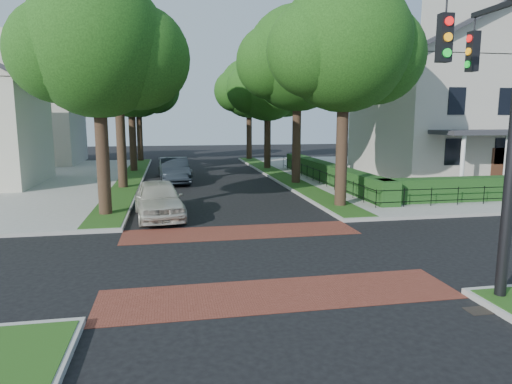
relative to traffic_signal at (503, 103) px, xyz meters
The scene contains 23 objects.
ground 8.09m from the traffic_signal, 137.91° to the left, with size 120.00×120.00×0.00m, color black.
sidewalk_ne 27.99m from the traffic_signal, 58.03° to the left, with size 30.00×30.00×0.15m, color gray.
crosswalk_far 10.20m from the traffic_signal, 122.69° to the left, with size 9.00×2.20×0.01m, color maroon.
crosswalk_near 6.89m from the traffic_signal, 166.05° to the left, with size 9.00×2.20×0.01m, color maroon.
storm_drain 4.77m from the traffic_signal, 135.00° to the right, with size 0.65×0.45×0.01m, color black.
grass_strip_ne 23.95m from the traffic_signal, 88.75° to the left, with size 1.60×29.80×0.02m, color #274915.
grass_strip_nw 26.06m from the traffic_signal, 113.63° to the left, with size 1.60×29.80×0.02m, color #274915.
tree_right_near 12.03m from the traffic_signal, 86.47° to the left, with size 7.75×6.67×10.66m.
tree_right_mid 19.95m from the traffic_signal, 87.89° to the left, with size 8.25×7.09×11.22m.
tree_right_far 28.73m from the traffic_signal, 88.57° to the left, with size 7.25×6.23×9.74m.
tree_right_back 37.74m from the traffic_signal, 88.91° to the left, with size 7.50×6.45×10.20m.
tree_left_near 15.74m from the traffic_signal, 131.45° to the left, with size 7.50×6.45×10.20m.
tree_left_mid 22.48m from the traffic_signal, 117.60° to the left, with size 8.00×6.88×11.48m.
tree_left_far 30.52m from the traffic_signal, 109.77° to the left, with size 7.00×6.02×9.86m.
tree_left_back 39.12m from the traffic_signal, 105.27° to the left, with size 7.75×6.66×10.44m.
hedge_main_road 20.01m from the traffic_signal, 81.75° to the left, with size 1.00×18.00×1.20m, color #174116.
fence_main_road 19.95m from the traffic_signal, 84.08° to the left, with size 0.06×18.00×0.90m, color black, non-canonical shape.
house_victorian 23.96m from the traffic_signal, 58.17° to the left, with size 13.00×13.05×12.48m.
house_left_far 41.72m from the traffic_signal, 119.24° to the left, with size 10.00×9.00×10.14m.
traffic_signal is the anchor object (origin of this frame).
parked_car_front 14.07m from the traffic_signal, 126.52° to the left, with size 1.97×4.91×1.67m, color beige.
parked_car_middle 23.29m from the traffic_signal, 108.36° to the left, with size 1.79×5.13×1.69m, color #1E252D.
parked_car_rear 25.78m from the traffic_signal, 106.39° to the left, with size 1.98×4.86×1.41m, color slate.
Camera 1 is at (-2.61, -13.76, 4.38)m, focal length 32.00 mm.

